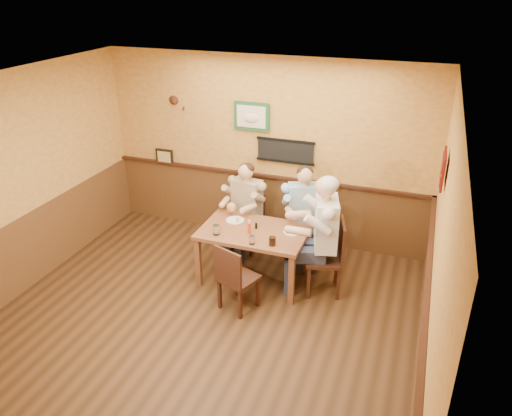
{
  "coord_description": "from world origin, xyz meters",
  "views": [
    {
      "loc": [
        2.25,
        -4.23,
        3.82
      ],
      "look_at": [
        0.33,
        1.18,
        1.1
      ],
      "focal_mm": 35.0,
      "sensor_mm": 36.0,
      "label": 1
    }
  ],
  "objects": [
    {
      "name": "salt_shaker",
      "position": [
        0.01,
        1.33,
        0.8
      ],
      "size": [
        0.05,
        0.05,
        0.1
      ],
      "primitive_type": "cylinder",
      "rotation": [
        0.0,
        0.0,
        -0.22
      ],
      "color": "silver",
      "rests_on": "dining_table"
    },
    {
      "name": "dining_table",
      "position": [
        0.28,
        1.23,
        0.66
      ],
      "size": [
        1.4,
        0.9,
        0.75
      ],
      "color": "brown",
      "rests_on": "ground"
    },
    {
      "name": "chair_near_side",
      "position": [
        0.32,
        0.55,
        0.45
      ],
      "size": [
        0.53,
        0.53,
        0.9
      ],
      "primitive_type": null,
      "rotation": [
        0.0,
        0.0,
        2.79
      ],
      "color": "#3D1F13",
      "rests_on": "ground"
    },
    {
      "name": "hot_sauce_bottle",
      "position": [
        0.25,
        1.12,
        0.84
      ],
      "size": [
        0.05,
        0.05,
        0.17
      ],
      "primitive_type": "cylinder",
      "rotation": [
        0.0,
        0.0,
        0.12
      ],
      "color": "#BF3C14",
      "rests_on": "dining_table"
    },
    {
      "name": "chair_back_left",
      "position": [
        -0.09,
        1.96,
        0.43
      ],
      "size": [
        0.47,
        0.47,
        0.87
      ],
      "primitive_type": null,
      "rotation": [
        0.0,
        0.0,
        -0.19
      ],
      "color": "#3D1F13",
      "rests_on": "ground"
    },
    {
      "name": "pepper_shaker",
      "position": [
        0.29,
        1.28,
        0.79
      ],
      "size": [
        0.04,
        0.04,
        0.08
      ],
      "primitive_type": "cylinder",
      "rotation": [
        0.0,
        0.0,
        0.18
      ],
      "color": "black",
      "rests_on": "dining_table"
    },
    {
      "name": "plate_far_right",
      "position": [
        0.77,
        1.33,
        0.76
      ],
      "size": [
        0.27,
        0.27,
        0.02
      ],
      "primitive_type": "cylinder",
      "rotation": [
        0.0,
        0.0,
        0.14
      ],
      "color": "silver",
      "rests_on": "dining_table"
    },
    {
      "name": "diner_blue_polo",
      "position": [
        0.75,
        1.98,
        0.64
      ],
      "size": [
        0.77,
        0.77,
        1.29
      ],
      "primitive_type": null,
      "rotation": [
        0.0,
        0.0,
        0.37
      ],
      "color": "#90B8D8",
      "rests_on": "ground"
    },
    {
      "name": "diner_white_elder",
      "position": [
        1.22,
        1.26,
        0.73
      ],
      "size": [
        0.82,
        0.82,
        1.45
      ],
      "primitive_type": null,
      "rotation": [
        0.0,
        0.0,
        -1.31
      ],
      "color": "silver",
      "rests_on": "ground"
    },
    {
      "name": "diner_tan_shirt",
      "position": [
        -0.09,
        1.96,
        0.62
      ],
      "size": [
        0.67,
        0.67,
        1.24
      ],
      "primitive_type": null,
      "rotation": [
        0.0,
        0.0,
        -0.19
      ],
      "color": "tan",
      "rests_on": "ground"
    },
    {
      "name": "room",
      "position": [
        0.13,
        0.17,
        1.69
      ],
      "size": [
        5.02,
        5.03,
        2.81
      ],
      "color": "#34200F",
      "rests_on": "ground"
    },
    {
      "name": "cola_tumbler",
      "position": [
        0.63,
        0.92,
        0.81
      ],
      "size": [
        0.1,
        0.1,
        0.11
      ],
      "primitive_type": "cylinder",
      "rotation": [
        0.0,
        0.0,
        0.11
      ],
      "color": "black",
      "rests_on": "dining_table"
    },
    {
      "name": "water_glass_left",
      "position": [
        -0.14,
        0.95,
        0.82
      ],
      "size": [
        0.12,
        0.12,
        0.13
      ],
      "primitive_type": "cylinder",
      "rotation": [
        0.0,
        0.0,
        -0.38
      ],
      "color": "silver",
      "rests_on": "dining_table"
    },
    {
      "name": "plate_far_left",
      "position": [
        -0.05,
        1.4,
        0.76
      ],
      "size": [
        0.31,
        0.31,
        0.02
      ],
      "primitive_type": "cylinder",
      "rotation": [
        0.0,
        0.0,
        -0.27
      ],
      "color": "silver",
      "rests_on": "dining_table"
    },
    {
      "name": "chair_right_end",
      "position": [
        1.22,
        1.26,
        0.51
      ],
      "size": [
        0.58,
        0.58,
        1.02
      ],
      "primitive_type": null,
      "rotation": [
        0.0,
        0.0,
        -1.31
      ],
      "color": "#3D1F13",
      "rests_on": "ground"
    },
    {
      "name": "water_glass_mid",
      "position": [
        0.38,
        0.87,
        0.81
      ],
      "size": [
        0.1,
        0.1,
        0.11
      ],
      "primitive_type": "cylinder",
      "rotation": [
        0.0,
        0.0,
        0.36
      ],
      "color": "silver",
      "rests_on": "dining_table"
    },
    {
      "name": "chair_back_right",
      "position": [
        0.75,
        1.98,
        0.45
      ],
      "size": [
        0.54,
        0.54,
        0.9
      ],
      "primitive_type": null,
      "rotation": [
        0.0,
        0.0,
        0.37
      ],
      "color": "#3D1F13",
      "rests_on": "ground"
    }
  ]
}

